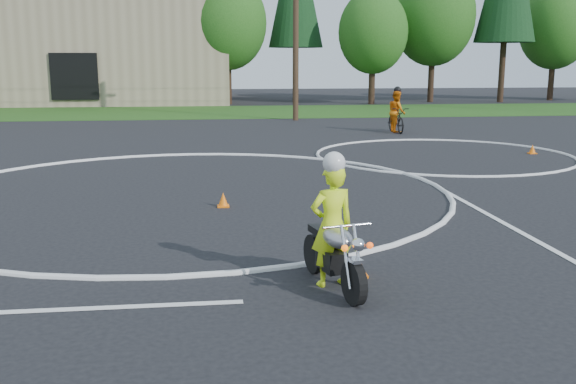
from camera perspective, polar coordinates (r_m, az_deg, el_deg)
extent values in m
plane|color=black|center=(11.93, -9.84, -2.90)|extent=(120.00, 120.00, 0.00)
cube|color=#1E4714|center=(38.66, -7.94, 7.06)|extent=(120.00, 10.00, 0.02)
torus|color=silver|center=(14.85, -9.30, -0.01)|extent=(12.12, 12.12, 0.12)
torus|color=silver|center=(21.09, 13.57, 3.21)|extent=(8.10, 8.10, 0.10)
cube|color=silver|center=(11.33, 21.62, -4.29)|extent=(0.12, 10.00, 0.01)
cylinder|color=black|center=(7.96, 5.88, -8.05)|extent=(0.23, 0.57, 0.55)
cylinder|color=black|center=(9.08, 2.35, -5.51)|extent=(0.23, 0.57, 0.55)
cube|color=black|center=(8.52, 3.88, -6.02)|extent=(0.37, 0.55, 0.28)
ellipsoid|color=#A4A4A9|center=(8.26, 4.42, -4.05)|extent=(0.46, 0.65, 0.26)
cube|color=black|center=(8.68, 3.17, -3.52)|extent=(0.36, 0.59, 0.09)
cylinder|color=silver|center=(7.88, 5.15, -5.74)|extent=(0.11, 0.33, 0.74)
cylinder|color=silver|center=(7.95, 6.24, -5.61)|extent=(0.11, 0.33, 0.74)
cube|color=silver|center=(7.85, 5.99, -6.05)|extent=(0.17, 0.23, 0.05)
cylinder|color=white|center=(7.96, 5.26, -3.01)|extent=(0.64, 0.18, 0.03)
sphere|color=white|center=(7.72, 6.26, -4.70)|extent=(0.17, 0.17, 0.17)
sphere|color=#FF640C|center=(7.68, 5.07, -4.99)|extent=(0.08, 0.08, 0.08)
sphere|color=#FF490C|center=(7.82, 7.29, -4.74)|extent=(0.08, 0.08, 0.08)
cylinder|color=white|center=(8.93, 3.79, -5.81)|extent=(0.24, 0.74, 0.07)
imported|color=#DBFF1A|center=(8.45, 3.92, -3.00)|extent=(0.67, 0.51, 1.64)
sphere|color=silver|center=(8.24, 4.12, 2.59)|extent=(0.29, 0.29, 0.29)
imported|color=black|center=(27.66, 9.61, 6.35)|extent=(0.73, 2.01, 1.05)
imported|color=orange|center=(27.64, 9.64, 7.07)|extent=(0.68, 0.86, 1.75)
sphere|color=black|center=(27.58, 9.70, 8.93)|extent=(0.30, 0.30, 0.30)
cone|color=orange|center=(13.24, -5.78, -0.68)|extent=(0.22, 0.22, 0.30)
cube|color=orange|center=(13.27, -5.77, -1.25)|extent=(0.24, 0.24, 0.03)
cone|color=orange|center=(9.02, 6.29, -6.52)|extent=(0.22, 0.22, 0.30)
cube|color=orange|center=(9.07, 6.27, -7.33)|extent=(0.24, 0.24, 0.03)
cone|color=orange|center=(22.32, 20.90, 3.58)|extent=(0.22, 0.22, 0.30)
cube|color=orange|center=(22.34, 20.88, 3.24)|extent=(0.24, 0.24, 0.03)
cube|color=black|center=(44.31, -18.47, 9.71)|extent=(3.00, 0.16, 3.00)
cylinder|color=#382619|center=(45.58, -5.32, 9.80)|extent=(0.44, 0.44, 3.24)
ellipsoid|color=#1E5116|center=(45.64, -5.41, 14.78)|extent=(5.40, 5.40, 6.48)
cylinder|color=#382619|center=(47.98, 0.68, 10.36)|extent=(0.44, 0.44, 3.96)
cylinder|color=#382619|center=(45.99, 7.46, 9.54)|extent=(0.44, 0.44, 2.88)
ellipsoid|color=#1E5116|center=(46.01, 7.57, 13.93)|extent=(4.80, 4.80, 5.76)
cylinder|color=#382619|center=(49.35, 12.60, 9.91)|extent=(0.44, 0.44, 3.60)
ellipsoid|color=#1E5116|center=(49.44, 12.83, 15.01)|extent=(6.00, 6.00, 7.20)
cylinder|color=#382619|center=(50.31, 18.47, 10.04)|extent=(0.44, 0.44, 4.32)
cylinder|color=#382619|center=(54.38, 22.36, 9.27)|extent=(0.44, 0.44, 3.24)
ellipsoid|color=#1E5116|center=(54.42, 22.68, 13.43)|extent=(5.40, 5.40, 6.48)
cylinder|color=#382619|center=(46.64, -10.33, 9.48)|extent=(0.44, 0.44, 2.88)
ellipsoid|color=#1E5116|center=(46.66, -10.49, 13.80)|extent=(4.80, 4.80, 5.76)
cylinder|color=#473321|center=(32.90, 0.70, 15.10)|extent=(0.28, 0.28, 10.00)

